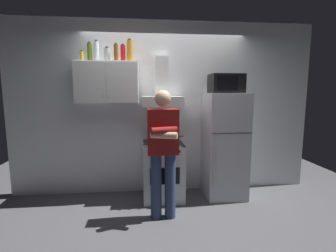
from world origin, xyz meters
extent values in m
plane|color=#4C4C51|center=(0.00, 0.00, 0.00)|extent=(7.00, 7.00, 0.00)
cube|color=white|center=(0.00, 0.60, 1.35)|extent=(4.80, 0.10, 2.70)
cube|color=white|center=(-0.85, 0.38, 1.75)|extent=(0.90, 0.34, 0.60)
cube|color=white|center=(-1.07, 0.20, 1.75)|extent=(0.43, 0.01, 0.58)
cube|color=white|center=(-0.62, 0.20, 1.75)|extent=(0.43, 0.01, 0.58)
sphere|color=#B2B2B7|center=(-0.89, 0.19, 1.57)|extent=(0.02, 0.02, 0.02)
sphere|color=#B2B2B7|center=(-0.81, 0.19, 1.57)|extent=(0.02, 0.02, 0.02)
cube|color=white|center=(-0.05, 0.25, 0.42)|extent=(0.60, 0.60, 0.85)
cube|color=black|center=(-0.05, 0.25, 0.86)|extent=(0.59, 0.59, 0.01)
cube|color=black|center=(-0.05, -0.05, 0.45)|extent=(0.42, 0.01, 0.24)
cylinder|color=black|center=(-0.18, 0.13, 0.87)|extent=(0.16, 0.16, 0.01)
cylinder|color=black|center=(0.08, 0.13, 0.87)|extent=(0.16, 0.16, 0.01)
cylinder|color=black|center=(-0.18, 0.37, 0.87)|extent=(0.16, 0.16, 0.01)
cylinder|color=black|center=(0.08, 0.37, 0.87)|extent=(0.16, 0.16, 0.01)
cylinder|color=black|center=(-0.25, -0.06, 0.80)|extent=(0.04, 0.02, 0.04)
cylinder|color=black|center=(-0.12, -0.06, 0.80)|extent=(0.04, 0.02, 0.04)
cylinder|color=black|center=(0.02, -0.06, 0.80)|extent=(0.04, 0.02, 0.04)
cylinder|color=black|center=(0.15, -0.06, 0.80)|extent=(0.04, 0.02, 0.04)
cube|color=white|center=(-0.05, 0.33, 1.47)|extent=(0.60, 0.44, 0.15)
cube|color=white|center=(-0.05, 0.47, 1.85)|extent=(0.20, 0.16, 0.60)
cube|color=silver|center=(0.90, 0.25, 0.80)|extent=(0.60, 0.60, 1.60)
cube|color=#4C4C4C|center=(0.90, -0.05, 1.04)|extent=(0.59, 0.01, 0.01)
cylinder|color=silver|center=(0.65, -0.06, 0.56)|extent=(0.02, 0.02, 0.60)
cube|color=black|center=(0.90, 0.27, 1.74)|extent=(0.48, 0.36, 0.28)
cube|color=black|center=(0.86, 0.09, 1.74)|extent=(0.30, 0.01, 0.20)
cylinder|color=navy|center=(-0.19, -0.35, 0.42)|extent=(0.14, 0.14, 0.85)
cylinder|color=navy|center=(-0.01, -0.35, 0.42)|extent=(0.14, 0.14, 0.85)
cube|color=maroon|center=(-0.10, -0.35, 1.13)|extent=(0.38, 0.20, 0.56)
cylinder|color=maroon|center=(-0.10, -0.49, 1.17)|extent=(0.33, 0.17, 0.08)
cylinder|color=#DBAD89|center=(-0.10, -0.49, 1.11)|extent=(0.33, 0.17, 0.08)
sphere|color=#DBAD89|center=(-0.10, -0.35, 1.54)|extent=(0.20, 0.20, 0.20)
cylinder|color=#B7BABF|center=(0.08, 0.13, 0.94)|extent=(0.20, 0.20, 0.12)
cylinder|color=black|center=(-0.05, 0.13, 0.98)|extent=(0.05, 0.01, 0.01)
cylinder|color=black|center=(0.21, 0.13, 0.98)|extent=(0.05, 0.01, 0.01)
cylinder|color=brown|center=(-0.71, 0.36, 2.17)|extent=(0.06, 0.06, 0.24)
cylinder|color=black|center=(-0.71, 0.36, 2.30)|extent=(0.03, 0.03, 0.02)
cylinder|color=#B7721E|center=(-0.52, 0.41, 2.20)|extent=(0.08, 0.08, 0.31)
cylinder|color=black|center=(-0.52, 0.41, 2.37)|extent=(0.04, 0.04, 0.02)
cylinder|color=#B2B5BA|center=(-0.85, 0.39, 2.14)|extent=(0.09, 0.09, 0.19)
cylinder|color=black|center=(-0.85, 0.39, 2.25)|extent=(0.05, 0.05, 0.02)
cylinder|color=#4C6B19|center=(-1.09, 0.42, 2.18)|extent=(0.07, 0.07, 0.26)
cylinder|color=black|center=(-1.09, 0.42, 2.32)|extent=(0.04, 0.04, 0.02)
cylinder|color=gold|center=(-1.20, 0.40, 2.12)|extent=(0.06, 0.06, 0.14)
cylinder|color=black|center=(-1.20, 0.40, 2.20)|extent=(0.03, 0.03, 0.02)
cylinder|color=red|center=(-0.62, 0.40, 2.17)|extent=(0.07, 0.07, 0.23)
cylinder|color=black|center=(-0.62, 0.40, 2.29)|extent=(0.04, 0.04, 0.02)
cylinder|color=silver|center=(-1.00, 0.41, 2.19)|extent=(0.07, 0.07, 0.29)
cylinder|color=black|center=(-1.00, 0.41, 2.35)|extent=(0.04, 0.04, 0.02)
camera|label=1|loc=(-0.35, -3.35, 1.63)|focal=26.37mm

